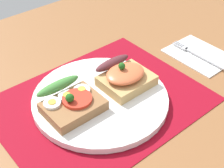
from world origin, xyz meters
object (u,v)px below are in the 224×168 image
(plate, at_px, (100,99))
(sandwich_egg_tomato, at_px, (70,101))
(fork, at_px, (196,54))
(napkin, at_px, (199,54))
(sandwich_salmon, at_px, (124,76))

(plate, height_order, sandwich_egg_tomato, sandwich_egg_tomato)
(fork, bearing_deg, napkin, -7.77)
(napkin, distance_m, fork, 0.01)
(napkin, xyz_separation_m, fork, (-0.01, 0.00, 0.00))
(plate, distance_m, sandwich_egg_tomato, 0.07)
(fork, bearing_deg, sandwich_egg_tomato, 174.92)
(sandwich_salmon, relative_size, fork, 0.69)
(sandwich_egg_tomato, relative_size, fork, 0.72)
(sandwich_egg_tomato, height_order, napkin, sandwich_egg_tomato)
(plate, xyz_separation_m, sandwich_egg_tomato, (-0.06, 0.01, 0.02))
(sandwich_salmon, relative_size, napkin, 0.70)
(sandwich_egg_tomato, distance_m, napkin, 0.35)
(sandwich_egg_tomato, height_order, fork, sandwich_egg_tomato)
(sandwich_egg_tomato, xyz_separation_m, napkin, (0.35, -0.03, -0.03))
(plate, relative_size, napkin, 1.85)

